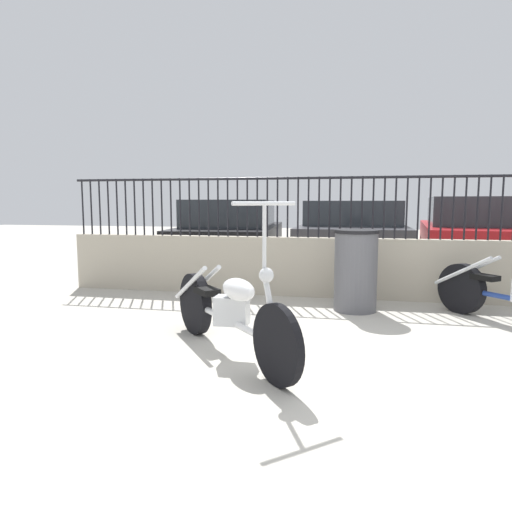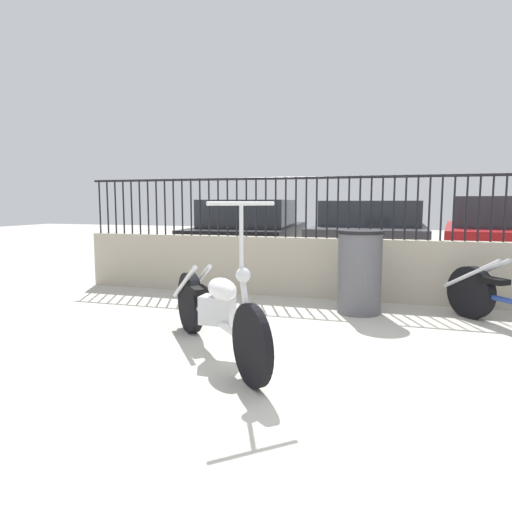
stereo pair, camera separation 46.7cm
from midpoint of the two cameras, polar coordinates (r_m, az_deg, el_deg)
The scene contains 8 objects.
ground_plane at distance 3.42m, azimuth 10.86°, elevation -15.80°, with size 40.00×40.00×0.00m, color #B7B2A5.
low_wall at distance 6.30m, azimuth 14.09°, elevation -1.63°, with size 8.03×0.18×0.82m.
fence_railing at distance 6.24m, azimuth 14.34°, elevation 6.92°, with size 8.03×0.04×0.83m.
motorcycle_white at distance 4.01m, azimuth -2.22°, elevation -6.51°, with size 1.53×1.69×1.32m.
trash_bin at distance 5.55m, azimuth 15.19°, elevation -1.92°, with size 0.53×0.53×0.98m.
car_black at distance 9.44m, azimuth 0.69°, elevation 2.92°, with size 2.18×4.13×1.35m.
car_dark_grey at distance 8.93m, azimuth 15.74°, elevation 2.46°, with size 1.90×3.98×1.33m.
car_red at distance 9.05m, azimuth 30.00°, elevation 2.01°, with size 2.30×4.20×1.40m.
Camera 2 is at (0.55, -3.08, 1.30)m, focal length 32.00 mm.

